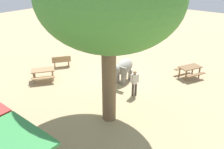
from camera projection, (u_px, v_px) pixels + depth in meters
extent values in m
plane|color=tan|center=(119.00, 80.00, 15.81)|extent=(60.00, 60.00, 0.00)
cylinder|color=gray|center=(123.00, 80.00, 15.09)|extent=(0.28, 0.28, 0.65)
cylinder|color=gray|center=(117.00, 78.00, 15.33)|extent=(0.28, 0.28, 0.65)
cylinder|color=gray|center=(130.00, 75.00, 15.76)|extent=(0.28, 0.28, 0.65)
cylinder|color=gray|center=(125.00, 73.00, 15.99)|extent=(0.28, 0.28, 0.65)
ellipsoid|color=gray|center=(124.00, 67.00, 15.24)|extent=(0.93, 1.68, 0.98)
sphere|color=gray|center=(116.00, 70.00, 14.44)|extent=(0.70, 0.70, 0.70)
cone|color=gray|center=(113.00, 80.00, 14.51)|extent=(0.22, 0.22, 1.10)
cube|color=gray|center=(123.00, 71.00, 14.27)|extent=(0.57, 0.12, 0.52)
cube|color=gray|center=(110.00, 68.00, 14.76)|extent=(0.57, 0.12, 0.52)
cylinder|color=#3F3833|center=(133.00, 90.00, 13.73)|extent=(0.14, 0.14, 0.82)
cylinder|color=#3F3833|center=(136.00, 89.00, 13.77)|extent=(0.14, 0.14, 0.82)
cylinder|color=silver|center=(135.00, 79.00, 13.45)|extent=(0.32, 0.32, 0.58)
sphere|color=tan|center=(135.00, 73.00, 13.28)|extent=(0.22, 0.22, 0.22)
cylinder|color=silver|center=(131.00, 79.00, 13.39)|extent=(0.09, 0.09, 0.55)
cylinder|color=silver|center=(138.00, 78.00, 13.49)|extent=(0.09, 0.09, 0.55)
cylinder|color=brown|center=(109.00, 82.00, 10.98)|extent=(0.67, 0.67, 4.17)
cube|color=#9E7A51|center=(61.00, 61.00, 17.71)|extent=(1.15, 1.37, 0.06)
cube|color=#9E7A51|center=(61.00, 59.00, 17.46)|extent=(0.87, 1.17, 0.40)
cube|color=#9E7A51|center=(55.00, 65.00, 17.69)|extent=(0.34, 0.28, 0.42)
cube|color=#9E7A51|center=(69.00, 63.00, 17.93)|extent=(0.34, 0.28, 0.42)
cube|color=brown|center=(190.00, 67.00, 15.91)|extent=(1.37, 1.70, 0.06)
cylinder|color=brown|center=(186.00, 76.00, 15.58)|extent=(0.10, 0.10, 0.72)
cylinder|color=brown|center=(179.00, 72.00, 16.10)|extent=(0.10, 0.10, 0.72)
cylinder|color=brown|center=(199.00, 72.00, 16.05)|extent=(0.10, 0.10, 0.72)
cylinder|color=brown|center=(193.00, 69.00, 16.57)|extent=(0.10, 0.10, 0.72)
cube|color=brown|center=(196.00, 75.00, 15.53)|extent=(0.86, 1.46, 0.05)
cube|color=brown|center=(183.00, 68.00, 16.54)|extent=(0.86, 1.46, 0.05)
cube|color=#9E7A51|center=(43.00, 70.00, 15.48)|extent=(1.54, 1.68, 0.06)
cylinder|color=#9E7A51|center=(53.00, 72.00, 16.06)|extent=(0.10, 0.10, 0.72)
cylinder|color=#9E7A51|center=(53.00, 76.00, 15.50)|extent=(0.10, 0.10, 0.72)
cylinder|color=#9E7A51|center=(34.00, 74.00, 15.79)|extent=(0.10, 0.10, 0.72)
cylinder|color=#9E7A51|center=(34.00, 78.00, 15.23)|extent=(0.10, 0.10, 0.72)
cube|color=#9E7A51|center=(43.00, 70.00, 16.15)|extent=(1.09, 1.35, 0.05)
cube|color=#9E7A51|center=(43.00, 78.00, 15.07)|extent=(1.09, 1.35, 0.05)
cylinder|color=gray|center=(2.00, 142.00, 8.51)|extent=(0.10, 0.10, 2.40)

